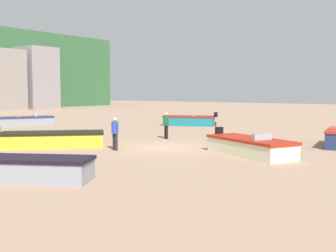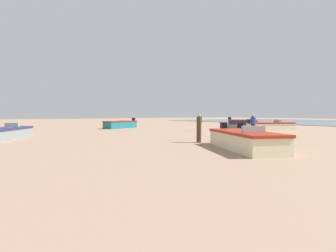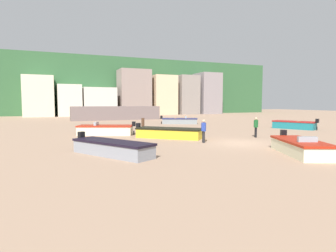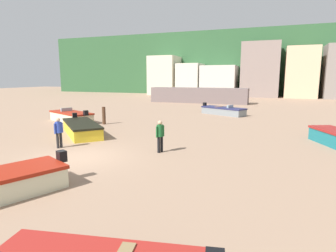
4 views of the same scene
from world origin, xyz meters
TOP-DOWN VIEW (x-y plane):
  - ground_plane at (0.00, 0.00)m, footprint 160.00×160.00m
  - townhouse_right at (18.84, 47.17)m, footprint 4.93×6.33m
  - townhouse_far_right at (24.87, 47.21)m, footprint 5.37×6.42m
  - boat_grey_0 at (-9.04, -1.09)m, footprint 3.76×5.05m
  - boat_cream_1 at (0.37, -4.74)m, footprint 3.36×4.80m
  - boat_teal_2 at (11.94, 6.65)m, footprint 2.99×4.52m
  - boat_grey_4 at (3.67, 17.80)m, footprint 4.78×3.38m
  - boat_yellow_6 at (-3.36, 4.57)m, footprint 5.01×4.81m
  - beach_walker_foreground at (-2.19, 1.20)m, footprint 0.40×0.54m
  - beach_walker_distant at (3.20, 2.24)m, footprint 0.45×0.52m

SIDE VIEW (x-z plane):
  - ground_plane at x=0.00m, z-range 0.00..0.00m
  - boat_grey_4 at x=3.67m, z-range -0.15..0.93m
  - boat_grey_0 at x=-9.04m, z-range -0.15..0.94m
  - boat_cream_1 at x=0.37m, z-range -0.15..0.96m
  - boat_yellow_6 at x=-3.36m, z-range -0.15..0.97m
  - boat_teal_2 at x=11.94m, z-range -0.15..1.02m
  - beach_walker_foreground at x=-2.19m, z-range 0.14..1.76m
  - beach_walker_distant at x=3.20m, z-range 0.14..1.76m
  - townhouse_right at x=18.84m, z-range 0.00..9.35m
  - townhouse_far_right at x=24.87m, z-range 0.00..10.19m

